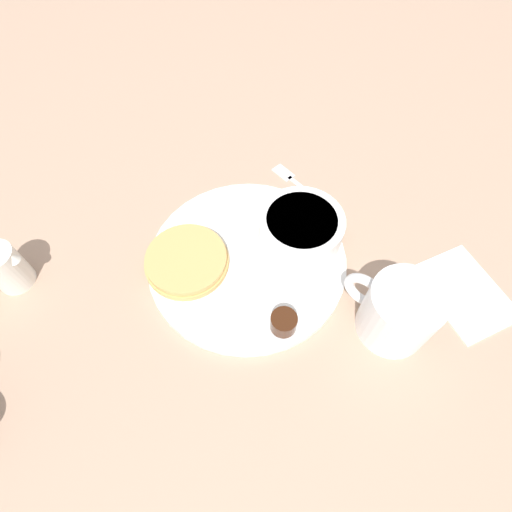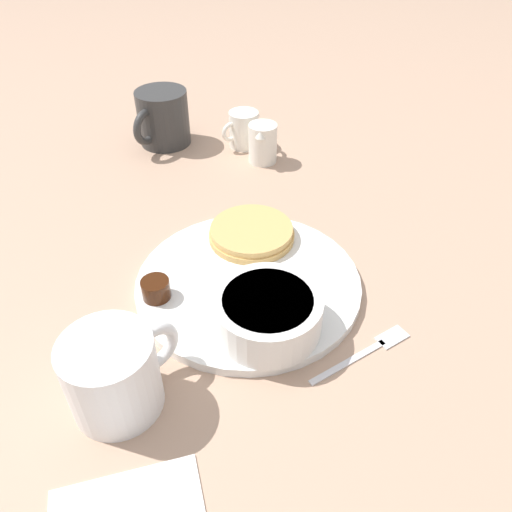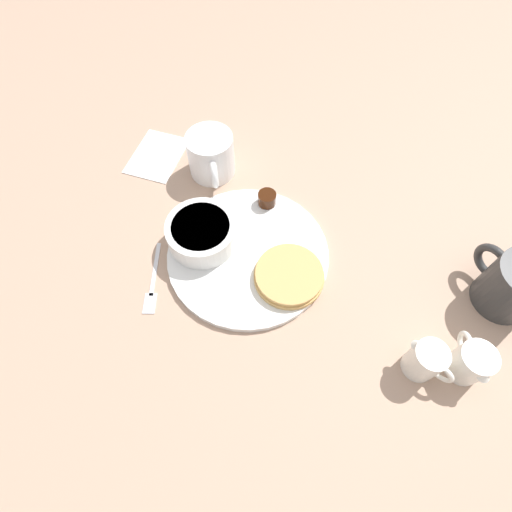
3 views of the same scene
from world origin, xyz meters
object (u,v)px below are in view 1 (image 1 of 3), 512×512
plate (247,260)px  coffee_mug (397,311)px  creamer_pitcher_near (5,268)px  bowl (301,228)px  fork (297,183)px

plate → coffee_mug: coffee_mug is taller
coffee_mug → creamer_pitcher_near: bearing=-130.6°
plate → coffee_mug: (0.18, 0.10, 0.04)m
bowl → coffee_mug: (0.17, 0.02, 0.01)m
bowl → creamer_pitcher_near: bearing=-113.8°
plate → bowl: (0.01, 0.08, 0.03)m
bowl → coffee_mug: bearing=6.8°
creamer_pitcher_near → fork: 0.44m
fork → bowl: bearing=-35.0°
coffee_mug → creamer_pitcher_near: 0.51m
bowl → fork: bowl is taller
coffee_mug → fork: (-0.27, 0.05, -0.04)m
plate → creamer_pitcher_near: size_ratio=4.03×
creamer_pitcher_near → fork: size_ratio=0.52×
coffee_mug → fork: bearing=170.0°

